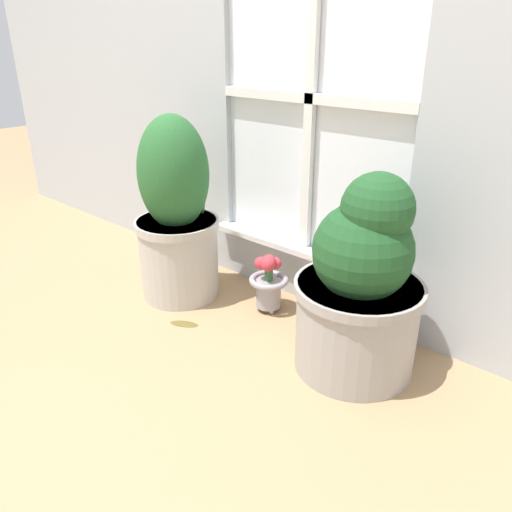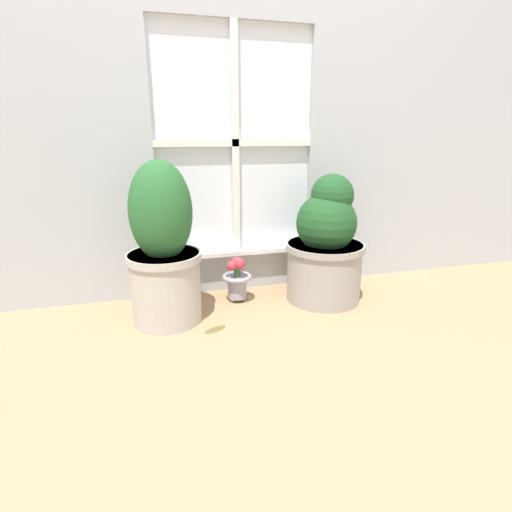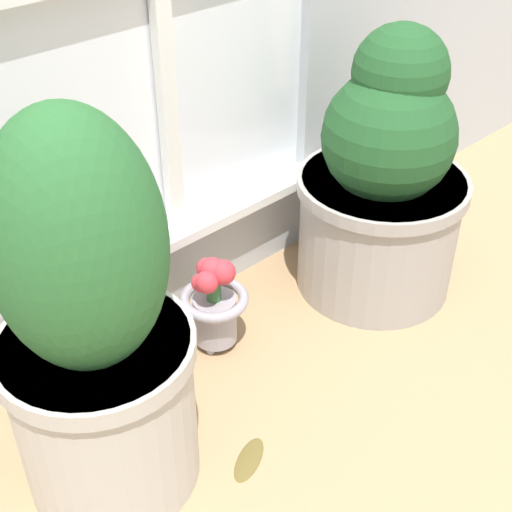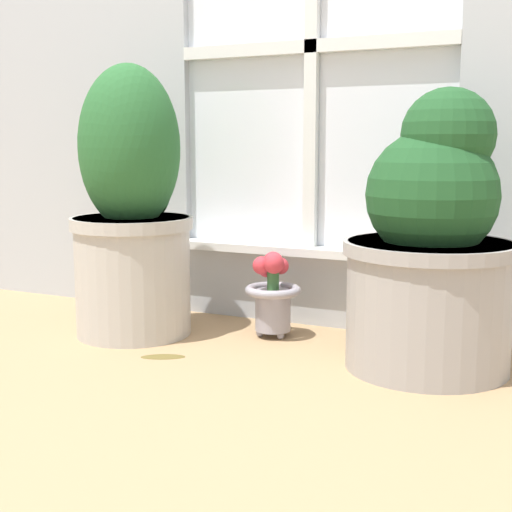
{
  "view_description": "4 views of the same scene",
  "coord_description": "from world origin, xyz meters",
  "views": [
    {
      "loc": [
        1.05,
        -0.94,
        0.98
      ],
      "look_at": [
        -0.07,
        0.33,
        0.23
      ],
      "focal_mm": 35.0,
      "sensor_mm": 36.0,
      "label": 1
    },
    {
      "loc": [
        -0.45,
        -1.5,
        0.83
      ],
      "look_at": [
        0.03,
        0.25,
        0.27
      ],
      "focal_mm": 28.0,
      "sensor_mm": 36.0,
      "label": 2
    },
    {
      "loc": [
        -0.79,
        -0.57,
        1.1
      ],
      "look_at": [
        -0.0,
        0.27,
        0.27
      ],
      "focal_mm": 50.0,
      "sensor_mm": 36.0,
      "label": 3
    },
    {
      "loc": [
        0.73,
        -1.35,
        0.52
      ],
      "look_at": [
        -0.04,
        0.26,
        0.24
      ],
      "focal_mm": 50.0,
      "sensor_mm": 36.0,
      "label": 4
    }
  ],
  "objects": [
    {
      "name": "ground_plane",
      "position": [
        0.0,
        0.0,
        0.0
      ],
      "size": [
        10.0,
        10.0,
        0.0
      ],
      "primitive_type": "plane",
      "color": "tan"
    },
    {
      "name": "potted_plant_left",
      "position": [
        -0.4,
        0.23,
        0.34
      ],
      "size": [
        0.33,
        0.33,
        0.73
      ],
      "color": "#B7B2A8",
      "rests_on": "ground_plane"
    },
    {
      "name": "potted_plant_right",
      "position": [
        0.4,
        0.27,
        0.28
      ],
      "size": [
        0.4,
        0.4,
        0.64
      ],
      "color": "#9E9993",
      "rests_on": "ground_plane"
    },
    {
      "name": "flower_vase",
      "position": [
        -0.04,
        0.36,
        0.12
      ],
      "size": [
        0.15,
        0.15,
        0.23
      ],
      "color": "#99939E",
      "rests_on": "ground_plane"
    },
    {
      "name": "fallen_leaf",
      "position": [
        -0.2,
        0.08,
        0.0
      ],
      "size": [
        0.12,
        0.09,
        0.01
      ],
      "color": "brown",
      "rests_on": "ground_plane"
    }
  ]
}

